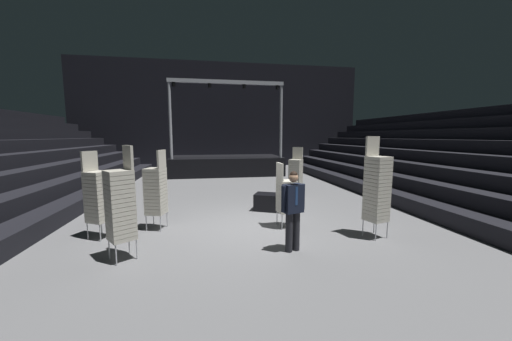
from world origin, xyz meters
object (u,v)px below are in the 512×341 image
stage_riser (226,164)px  chair_stack_rear_left (296,173)px  chair_stack_mid_right (98,195)px  equipment_road_case (269,202)px  chair_stack_front_right (120,204)px  chair_stack_mid_left (377,188)px  chair_stack_front_left (286,195)px  chair_stack_mid_centre (156,190)px  man_with_tie (293,207)px

stage_riser → chair_stack_rear_left: (2.17, -7.38, 0.36)m
chair_stack_mid_right → equipment_road_case: chair_stack_mid_right is taller
chair_stack_front_right → equipment_road_case: size_ratio=2.47×
chair_stack_mid_left → chair_stack_front_left: bearing=-45.7°
equipment_road_case → stage_riser: bearing=95.0°
chair_stack_mid_right → chair_stack_front_left: bearing=118.9°
stage_riser → chair_stack_front_left: 10.67m
stage_riser → chair_stack_rear_left: size_ratio=3.45×
chair_stack_front_right → chair_stack_front_left: bearing=-105.4°
chair_stack_front_left → equipment_road_case: (-0.08, 1.69, -0.59)m
chair_stack_mid_centre → equipment_road_case: size_ratio=2.28×
chair_stack_front_left → chair_stack_mid_centre: chair_stack_mid_centre is taller
stage_riser → chair_stack_mid_right: (-3.68, -10.65, 0.40)m
stage_riser → man_with_tie: bearing=-87.3°
chair_stack_front_left → chair_stack_mid_right: size_ratio=0.83×
chair_stack_mid_centre → chair_stack_mid_right: bearing=126.7°
stage_riser → chair_stack_front_left: stage_riser is taller
man_with_tie → chair_stack_mid_right: chair_stack_mid_right is taller
man_with_tie → chair_stack_mid_right: 4.51m
man_with_tie → equipment_road_case: (0.21, 3.21, -0.68)m
man_with_tie → chair_stack_rear_left: 5.04m
stage_riser → chair_stack_rear_left: stage_riser is taller
chair_stack_front_left → chair_stack_rear_left: (1.32, 3.26, 0.13)m
man_with_tie → chair_stack_front_left: 1.55m
chair_stack_front_right → chair_stack_mid_left: chair_stack_mid_left is taller
chair_stack_mid_right → equipment_road_case: (4.46, 1.71, -0.76)m
stage_riser → equipment_road_case: (0.78, -8.94, -0.35)m
chair_stack_front_right → chair_stack_mid_centre: chair_stack_front_right is taller
stage_riser → chair_stack_mid_right: 11.28m
chair_stack_front_left → chair_stack_mid_centre: 3.36m
chair_stack_mid_centre → chair_stack_front_left: bearing=-80.3°
stage_riser → chair_stack_mid_left: 12.04m
chair_stack_mid_left → chair_stack_mid_centre: chair_stack_mid_left is taller
chair_stack_front_left → chair_stack_rear_left: size_ratio=0.87×
chair_stack_front_right → equipment_road_case: chair_stack_front_right is taller
stage_riser → chair_stack_mid_centre: 10.52m
stage_riser → equipment_road_case: bearing=-85.0°
man_with_tie → chair_stack_front_right: 3.39m
chair_stack_front_right → chair_stack_mid_right: 1.58m
chair_stack_mid_left → chair_stack_mid_right: chair_stack_mid_left is taller
stage_riser → chair_stack_front_right: size_ratio=3.05×
chair_stack_front_right → equipment_road_case: (3.59, 3.02, -0.84)m
chair_stack_mid_right → chair_stack_rear_left: (5.86, 3.27, -0.04)m
stage_riser → man_with_tie: (0.57, -12.15, 0.33)m
man_with_tie → chair_stack_mid_centre: 3.61m
man_with_tie → chair_stack_front_right: (-3.38, 0.19, 0.16)m
chair_stack_front_right → chair_stack_rear_left: (4.99, 4.59, -0.13)m
man_with_tie → chair_stack_mid_right: (-4.25, 1.51, 0.07)m
chair_stack_rear_left → equipment_road_case: 2.22m
chair_stack_rear_left → chair_stack_front_right: bearing=80.6°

